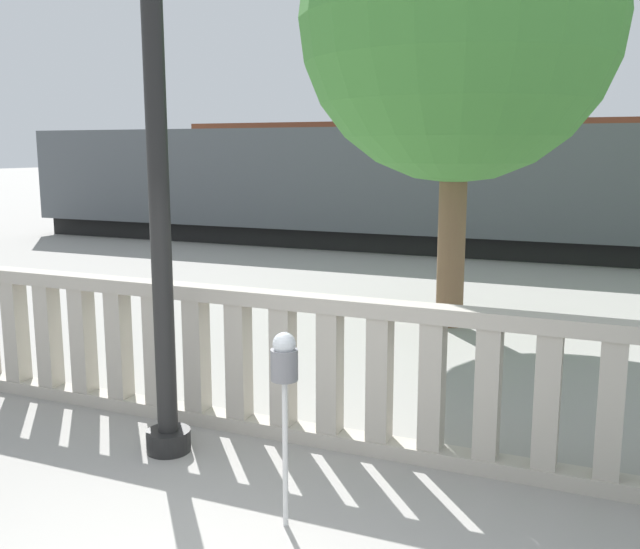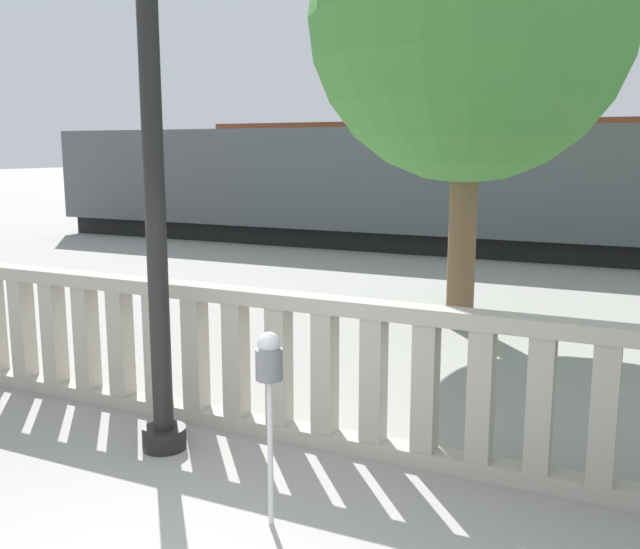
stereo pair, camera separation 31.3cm
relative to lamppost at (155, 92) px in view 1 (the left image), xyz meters
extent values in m
cube|color=#ADA599|center=(1.31, 0.71, -3.14)|extent=(15.09, 0.24, 0.14)
cube|color=#ADA599|center=(1.31, 0.71, -1.86)|extent=(15.09, 0.24, 0.14)
cube|color=#ADA599|center=(-2.53, 0.71, -2.50)|extent=(0.20, 0.20, 1.14)
cube|color=#ADA599|center=(-2.05, 0.71, -2.50)|extent=(0.20, 0.20, 1.14)
cube|color=#ADA599|center=(-1.57, 0.71, -2.50)|extent=(0.20, 0.20, 1.14)
cube|color=#ADA599|center=(-1.09, 0.71, -2.50)|extent=(0.20, 0.20, 1.14)
cube|color=#ADA599|center=(-0.61, 0.71, -2.50)|extent=(0.20, 0.20, 1.14)
cube|color=#ADA599|center=(-0.13, 0.71, -2.50)|extent=(0.20, 0.20, 1.14)
cube|color=#ADA599|center=(0.35, 0.71, -2.50)|extent=(0.20, 0.20, 1.14)
cube|color=#ADA599|center=(0.83, 0.71, -2.50)|extent=(0.20, 0.20, 1.14)
cube|color=#ADA599|center=(1.31, 0.71, -2.50)|extent=(0.20, 0.20, 1.14)
cube|color=#ADA599|center=(1.79, 0.71, -2.50)|extent=(0.20, 0.20, 1.14)
cube|color=#ADA599|center=(2.27, 0.71, -2.50)|extent=(0.20, 0.20, 1.14)
cube|color=#ADA599|center=(2.75, 0.71, -2.50)|extent=(0.20, 0.20, 1.14)
cube|color=#ADA599|center=(3.23, 0.71, -2.50)|extent=(0.20, 0.20, 1.14)
cube|color=#ADA599|center=(3.71, 0.71, -2.50)|extent=(0.20, 0.20, 1.14)
cylinder|color=black|center=(0.00, 0.00, -3.11)|extent=(0.40, 0.40, 0.20)
cylinder|color=black|center=(0.00, 0.00, -0.50)|extent=(0.18, 0.18, 5.02)
cylinder|color=silver|center=(1.56, -0.76, -2.65)|extent=(0.04, 0.04, 1.12)
cylinder|color=slate|center=(1.56, -0.76, -1.98)|extent=(0.20, 0.20, 0.22)
sphere|color=#B2B7BC|center=(1.56, -0.76, -1.83)|extent=(0.17, 0.17, 0.17)
cube|color=black|center=(-2.62, 13.88, -2.94)|extent=(21.58, 2.24, 0.55)
cube|color=#4C5156|center=(-2.62, 13.88, -1.28)|extent=(22.02, 2.80, 2.76)
cube|color=black|center=(-0.59, 23.54, -2.94)|extent=(26.59, 2.21, 0.55)
cube|color=brown|center=(-0.59, 23.54, -1.02)|extent=(27.13, 2.76, 3.29)
cylinder|color=brown|center=(1.28, 5.72, -1.80)|extent=(0.42, 0.42, 2.81)
sphere|color=#428438|center=(1.28, 5.72, 1.38)|extent=(4.73, 4.73, 4.73)
camera|label=1|loc=(3.70, -5.13, -0.48)|focal=40.00mm
camera|label=2|loc=(3.99, -5.00, -0.48)|focal=40.00mm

